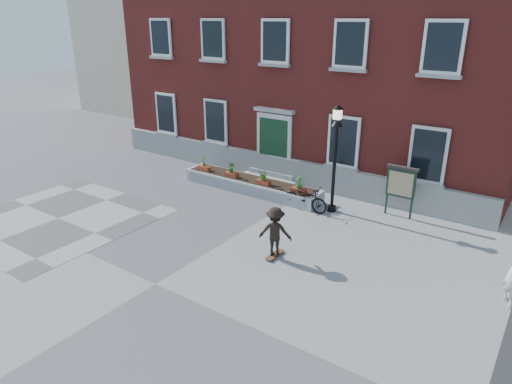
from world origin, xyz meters
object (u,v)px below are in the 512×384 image
Objects in this scene: bicycle at (305,198)px; skateboarder at (275,232)px; lamp_post at (336,144)px; notice_board at (401,183)px.

skateboarder is at bearing -163.37° from bicycle.
skateboarder is (0.14, -4.09, -1.71)m from lamp_post.
bicycle is 0.46× the size of lamp_post.
lamp_post reaches higher than skateboarder.
lamp_post reaches higher than bicycle.
notice_board is (2.15, 0.93, -1.28)m from lamp_post.
notice_board is at bearing -63.77° from bicycle.
skateboarder is at bearing -88.01° from lamp_post.
skateboarder is (-2.01, -5.02, -0.44)m from notice_board.
notice_board is 5.42m from skateboarder.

